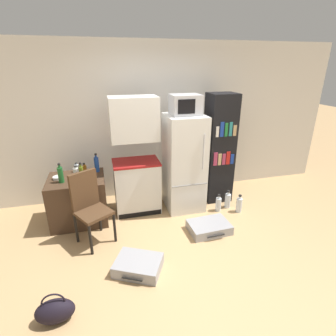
{
  "coord_description": "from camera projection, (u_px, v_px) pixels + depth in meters",
  "views": [
    {
      "loc": [
        -0.91,
        -2.47,
        2.27
      ],
      "look_at": [
        -0.04,
        0.85,
        0.9
      ],
      "focal_mm": 28.0,
      "sensor_mm": 36.0,
      "label": 1
    }
  ],
  "objects": [
    {
      "name": "bottle_green_tall",
      "position": [
        61.0,
        174.0,
        3.65
      ],
      "size": [
        0.07,
        0.07,
        0.29
      ],
      "color": "#1E6028",
      "rests_on": "side_table"
    },
    {
      "name": "bottle_blue_soda",
      "position": [
        97.0,
        164.0,
        4.02
      ],
      "size": [
        0.07,
        0.07,
        0.29
      ],
      "color": "#1E47A3",
      "rests_on": "side_table"
    },
    {
      "name": "water_bottle_front",
      "position": [
        228.0,
        200.0,
        4.41
      ],
      "size": [
        0.1,
        0.1,
        0.31
      ],
      "color": "silver",
      "rests_on": "ground_plane"
    },
    {
      "name": "bookshelf",
      "position": [
        219.0,
        149.0,
        4.43
      ],
      "size": [
        0.44,
        0.41,
        1.84
      ],
      "color": "black",
      "rests_on": "ground_plane"
    },
    {
      "name": "bottle_olive_oil",
      "position": [
        81.0,
        174.0,
        3.66
      ],
      "size": [
        0.06,
        0.06,
        0.3
      ],
      "color": "#566619",
      "rests_on": "side_table"
    },
    {
      "name": "bottle_clear_short",
      "position": [
        77.0,
        168.0,
        4.04
      ],
      "size": [
        0.07,
        0.07,
        0.15
      ],
      "color": "silver",
      "rests_on": "side_table"
    },
    {
      "name": "bottle_amber_beer",
      "position": [
        85.0,
        170.0,
        3.94
      ],
      "size": [
        0.06,
        0.06,
        0.18
      ],
      "color": "brown",
      "rests_on": "side_table"
    },
    {
      "name": "ground_plane",
      "position": [
        188.0,
        258.0,
        3.28
      ],
      "size": [
        24.0,
        24.0,
        0.0
      ],
      "primitive_type": "plane",
      "color": "tan"
    },
    {
      "name": "water_bottle_back",
      "position": [
        239.0,
        205.0,
        4.27
      ],
      "size": [
        0.09,
        0.09,
        0.31
      ],
      "color": "silver",
      "rests_on": "ground_plane"
    },
    {
      "name": "suitcase_small_flat",
      "position": [
        138.0,
        265.0,
        3.07
      ],
      "size": [
        0.65,
        0.59,
        0.14
      ],
      "rotation": [
        0.0,
        0.0,
        -0.47
      ],
      "color": "#99999E",
      "rests_on": "ground_plane"
    },
    {
      "name": "refrigerator",
      "position": [
        184.0,
        163.0,
        4.22
      ],
      "size": [
        0.59,
        0.66,
        1.55
      ],
      "color": "silver",
      "rests_on": "ground_plane"
    },
    {
      "name": "bottle_milk_white",
      "position": [
        76.0,
        172.0,
        3.86
      ],
      "size": [
        0.09,
        0.09,
        0.17
      ],
      "color": "white",
      "rests_on": "side_table"
    },
    {
      "name": "water_bottle_middle",
      "position": [
        218.0,
        204.0,
        4.3
      ],
      "size": [
        0.09,
        0.09,
        0.29
      ],
      "color": "silver",
      "rests_on": "ground_plane"
    },
    {
      "name": "wall_back",
      "position": [
        165.0,
        121.0,
        4.63
      ],
      "size": [
        6.4,
        0.1,
        2.64
      ],
      "color": "silver",
      "rests_on": "ground_plane"
    },
    {
      "name": "suitcase_large_flat",
      "position": [
        209.0,
        227.0,
        3.79
      ],
      "size": [
        0.6,
        0.45,
        0.13
      ],
      "rotation": [
        0.0,
        0.0,
        0.05
      ],
      "color": "#99999E",
      "rests_on": "ground_plane"
    },
    {
      "name": "kitchen_hutch",
      "position": [
        136.0,
        161.0,
        4.08
      ],
      "size": [
        0.72,
        0.5,
        1.84
      ],
      "color": "silver",
      "rests_on": "ground_plane"
    },
    {
      "name": "bowl",
      "position": [
        58.0,
        178.0,
        3.8
      ],
      "size": [
        0.14,
        0.14,
        0.04
      ],
      "color": "silver",
      "rests_on": "side_table"
    },
    {
      "name": "microwave",
      "position": [
        185.0,
        105.0,
        3.88
      ],
      "size": [
        0.44,
        0.36,
        0.3
      ],
      "color": "#B7B7BC",
      "rests_on": "refrigerator"
    },
    {
      "name": "handbag",
      "position": [
        55.0,
        311.0,
        2.44
      ],
      "size": [
        0.36,
        0.2,
        0.33
      ],
      "color": "black",
      "rests_on": "ground_plane"
    },
    {
      "name": "chair",
      "position": [
        89.0,
        202.0,
        3.45
      ],
      "size": [
        0.55,
        0.55,
        0.98
      ],
      "rotation": [
        0.0,
        0.0,
        0.55
      ],
      "color": "black",
      "rests_on": "ground_plane"
    },
    {
      "name": "side_table",
      "position": [
        79.0,
        199.0,
        3.97
      ],
      "size": [
        0.81,
        0.68,
        0.71
      ],
      "color": "#422D1E",
      "rests_on": "ground_plane"
    }
  ]
}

